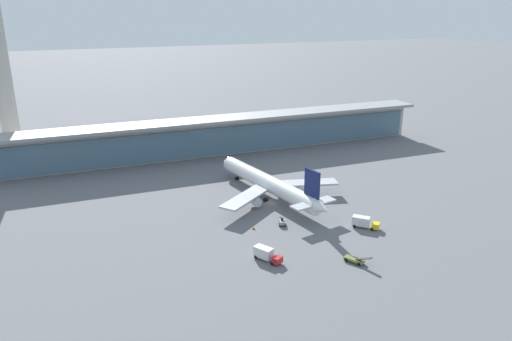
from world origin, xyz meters
name	(u,v)px	position (x,y,z in m)	size (l,w,h in m)	color
ground_plane	(270,203)	(0.00, 0.00, 0.00)	(1200.00, 1200.00, 0.00)	slate
airliner_on_stand	(270,184)	(1.64, 3.54, 4.73)	(42.52, 56.04, 15.02)	white
service_truck_near_nose_olive	(355,260)	(4.00, -41.34, 0.81)	(4.62, 6.54, 2.70)	olive
service_truck_under_wing_yellow	(364,222)	(16.79, -25.81, 1.69)	(6.79, 6.79, 3.10)	yellow
service_truck_mid_apron_red	(266,254)	(-15.05, -32.35, 1.69)	(5.61, 7.48, 3.10)	#B21E1E
service_truck_by_tail_grey	(282,222)	(-3.24, -15.88, 0.87)	(2.67, 3.30, 2.05)	gray
terminal_building	(215,135)	(0.00, 56.23, 7.87)	(183.60, 12.80, 15.20)	#B2ADA3
safety_cone_alpha	(254,228)	(-11.45, -15.58, 0.32)	(0.62, 0.62, 0.70)	orange
safety_cone_bravo	(253,228)	(-11.66, -15.29, 0.32)	(0.62, 0.62, 0.70)	orange
safety_cone_charlie	(317,212)	(9.65, -12.54, 0.32)	(0.62, 0.62, 0.70)	orange
safety_cone_delta	(280,217)	(-1.80, -11.52, 0.32)	(0.62, 0.62, 0.70)	orange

